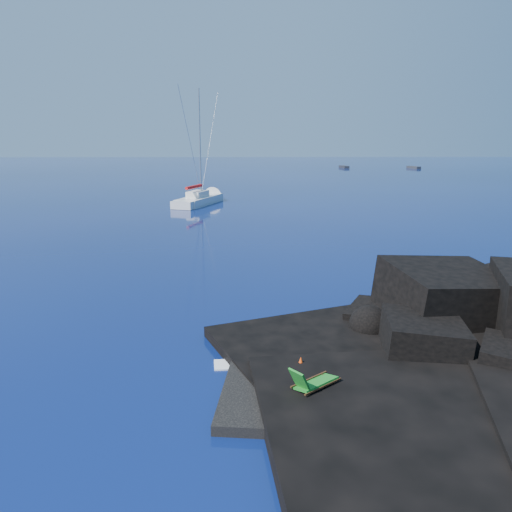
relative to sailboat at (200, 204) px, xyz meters
The scene contains 10 objects.
ground 50.40m from the sailboat, 84.10° to the right, with size 400.00×400.00×0.00m, color #04103A.
beach 50.57m from the sailboat, 78.96° to the right, with size 8.50×6.00×0.70m, color black.
surf_foam 46.26m from the sailboat, 77.29° to the right, with size 10.00×8.00×0.06m, color white, non-canonical shape.
sailboat is the anchor object (origin of this frame).
deck_chair 50.99m from the sailboat, 80.36° to the right, with size 1.79×0.78×1.23m, color #1A7822, non-canonical shape.
towel 51.13m from the sailboat, 78.25° to the right, with size 1.89×0.90×0.05m, color silver.
sunbather 51.13m from the sailboat, 78.25° to the right, with size 1.68×0.41×0.22m, color tan, non-canonical shape.
marker_cone 49.20m from the sailboat, 80.40° to the right, with size 0.33×0.33×0.50m, color #FF470D.
distant_boat_a 82.88m from the sailboat, 66.19° to the left, with size 1.45×4.65×0.62m, color #232327.
distant_boat_b 89.98m from the sailboat, 54.49° to the left, with size 1.41×4.53×0.60m, color #292A2F.
Camera 1 is at (1.08, -15.28, 8.76)m, focal length 35.00 mm.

